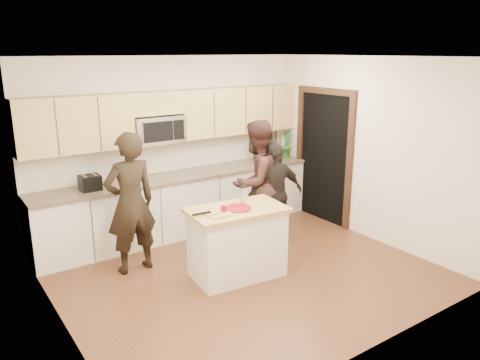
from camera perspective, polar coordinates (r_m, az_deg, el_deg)
floor at (r=6.17m, az=0.61°, el=-11.16°), size 4.50×4.50×0.00m
room_shell at (r=5.61m, az=0.66°, el=4.83°), size 4.52×4.02×2.71m
back_cabinetry at (r=7.33m, az=-7.07°, el=-2.88°), size 4.50×0.66×0.94m
upper_cabinetry at (r=7.16m, az=-7.75°, el=7.94°), size 4.50×0.33×0.75m
microwave at (r=7.01m, az=-10.05°, el=6.09°), size 0.76×0.41×0.40m
doorway at (r=7.82m, az=10.19°, el=3.37°), size 0.06×1.25×2.20m
framed_picture at (r=8.41m, az=3.64°, el=5.28°), size 0.30×0.03×0.38m
dish_towel at (r=6.70m, az=-13.59°, el=-2.04°), size 0.34×0.60×0.48m
island at (r=5.91m, az=-0.37°, el=-7.57°), size 1.27×0.82×0.90m
red_plate at (r=5.73m, az=-0.24°, el=-3.45°), size 0.33×0.33×0.02m
box_grater at (r=5.85m, az=0.43°, el=-1.78°), size 0.09×0.05×0.22m
drink_glass at (r=5.59m, az=-2.02°, el=-3.57°), size 0.06×0.06×0.09m
cutting_board at (r=5.49m, az=-2.39°, el=-4.33°), size 0.30×0.19×0.02m
tongs at (r=5.51m, az=-4.72°, el=-4.08°), size 0.23×0.06×0.02m
knife at (r=5.49m, az=-3.14°, el=-4.19°), size 0.19×0.04×0.01m
toaster at (r=6.65m, az=-17.82°, el=-0.31°), size 0.27×0.24×0.21m
bottle_cluster at (r=8.11m, az=3.53°, el=3.80°), size 0.71×0.27×0.41m
orchid at (r=8.32m, az=5.57°, el=4.35°), size 0.32×0.32×0.46m
woman_left at (r=6.05m, az=-13.20°, el=-2.79°), size 0.68×0.46×1.83m
woman_center at (r=6.81m, az=2.00°, el=-0.31°), size 1.01×0.86×1.83m
woman_right at (r=6.81m, az=4.29°, el=-1.69°), size 0.94×0.50×1.52m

